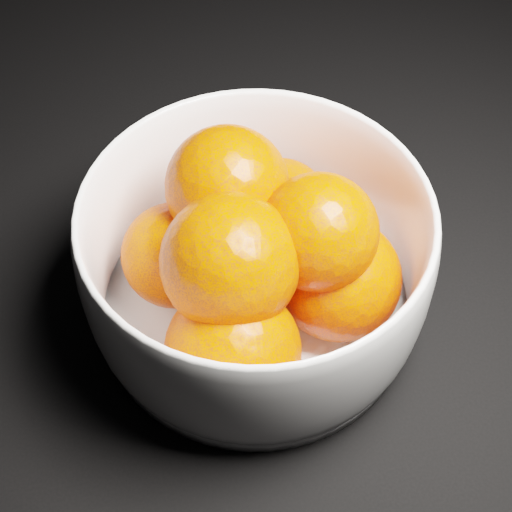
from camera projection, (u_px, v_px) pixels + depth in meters
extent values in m
cylinder|color=white|center=(256.00, 304.00, 0.53)|extent=(0.23, 0.23, 0.01)
sphere|color=#EB3F00|center=(281.00, 207.00, 0.53)|extent=(0.07, 0.07, 0.07)
sphere|color=#EB3F00|center=(175.00, 255.00, 0.50)|extent=(0.08, 0.08, 0.08)
sphere|color=#EB3F00|center=(233.00, 351.00, 0.45)|extent=(0.09, 0.09, 0.09)
sphere|color=#EB3F00|center=(339.00, 279.00, 0.49)|extent=(0.09, 0.09, 0.09)
sphere|color=#EB3F00|center=(227.00, 187.00, 0.48)|extent=(0.08, 0.08, 0.08)
sphere|color=#EB3F00|center=(230.00, 262.00, 0.44)|extent=(0.09, 0.09, 0.09)
sphere|color=#EB3F00|center=(319.00, 232.00, 0.45)|extent=(0.08, 0.08, 0.08)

